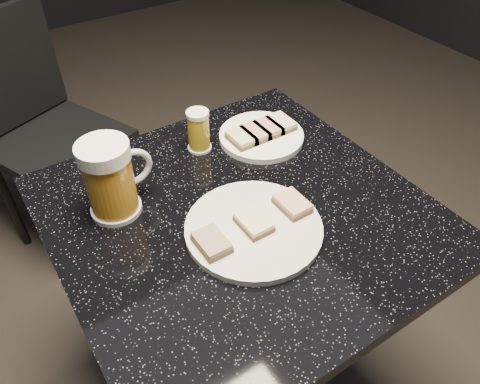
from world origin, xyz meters
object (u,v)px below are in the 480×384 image
table (240,286)px  beer_tumbler (199,131)px  beer_mug (111,178)px  chair (42,126)px  plate_small (261,136)px  plate_large (254,228)px

table → beer_tumbler: 0.37m
beer_mug → beer_tumbler: bearing=20.2°
beer_mug → chair: bearing=89.5°
plate_small → beer_tumbler: 0.15m
plate_large → table: size_ratio=0.35×
plate_large → beer_tumbler: (0.05, 0.28, 0.04)m
plate_large → chair: chair is taller
plate_small → beer_tumbler: (-0.14, 0.05, 0.04)m
table → plate_small: bearing=45.0°
beer_mug → beer_tumbler: 0.25m
chair → beer_tumbler: bearing=-72.3°
table → beer_mug: size_ratio=4.75×
beer_mug → beer_tumbler: size_ratio=1.61×
plate_large → chair: 1.05m
table → plate_large: bearing=-98.4°
plate_large → table: 0.26m
beer_tumbler → chair: size_ratio=0.11×
plate_small → beer_mug: (-0.38, -0.04, 0.07)m
beer_mug → chair: beer_mug is taller
plate_small → beer_tumbler: bearing=161.6°
plate_large → beer_mug: size_ratio=1.64×
plate_small → table: 0.35m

